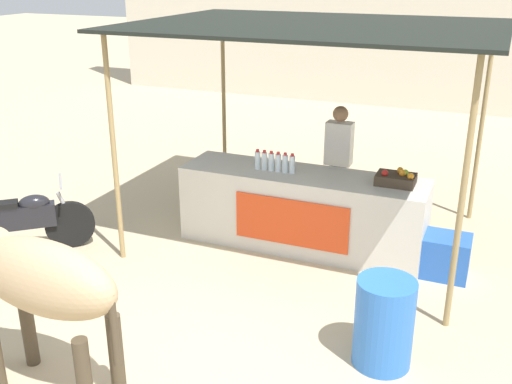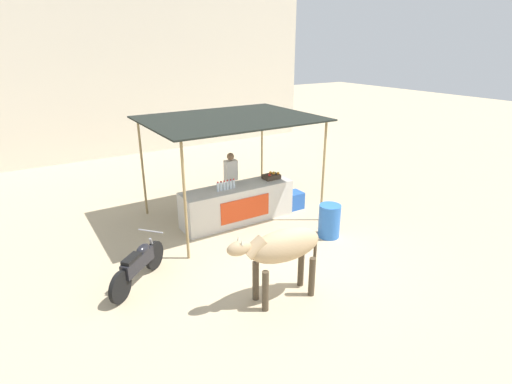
{
  "view_description": "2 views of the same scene",
  "coord_description": "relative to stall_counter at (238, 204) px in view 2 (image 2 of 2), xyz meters",
  "views": [
    {
      "loc": [
        2.11,
        -4.31,
        3.34
      ],
      "look_at": [
        -0.12,
        1.02,
        1.12
      ],
      "focal_mm": 42.0,
      "sensor_mm": 36.0,
      "label": 1
    },
    {
      "loc": [
        -4.74,
        -6.23,
        4.44
      ],
      "look_at": [
        -0.07,
        1.18,
        1.15
      ],
      "focal_mm": 28.0,
      "sensor_mm": 36.0,
      "label": 2
    }
  ],
  "objects": [
    {
      "name": "motorcycle_parked",
      "position": [
        -3.08,
        -1.52,
        -0.05
      ],
      "size": [
        1.41,
        1.25,
        0.9
      ],
      "color": "black",
      "rests_on": "ground"
    },
    {
      "name": "fruit_crate",
      "position": [
        1.1,
        0.05,
        0.55
      ],
      "size": [
        0.44,
        0.32,
        0.18
      ],
      "color": "#3F3326",
      "rests_on": "stall_counter"
    },
    {
      "name": "building_wall_far",
      "position": [
        0.0,
        8.43,
        2.68
      ],
      "size": [
        16.0,
        0.5,
        6.33
      ],
      "primitive_type": "cube",
      "color": "beige",
      "rests_on": "ground"
    },
    {
      "name": "vendor_behind_counter",
      "position": [
        0.23,
        0.75,
        0.37
      ],
      "size": [
        0.34,
        0.22,
        1.65
      ],
      "color": "#383842",
      "rests_on": "ground"
    },
    {
      "name": "stall_counter",
      "position": [
        0.0,
        0.0,
        0.0
      ],
      "size": [
        3.0,
        0.82,
        0.96
      ],
      "color": "beige",
      "rests_on": "ground"
    },
    {
      "name": "cooler_box",
      "position": [
        1.71,
        -0.1,
        -0.24
      ],
      "size": [
        0.6,
        0.44,
        0.48
      ],
      "primitive_type": "cube",
      "color": "blue",
      "rests_on": "ground"
    },
    {
      "name": "water_barrel",
      "position": [
        1.42,
        -1.97,
        -0.07
      ],
      "size": [
        0.52,
        0.52,
        0.82
      ],
      "primitive_type": "cylinder",
      "color": "blue",
      "rests_on": "ground"
    },
    {
      "name": "ground_plane",
      "position": [
        0.0,
        -2.2,
        -0.48
      ],
      "size": [
        60.0,
        60.0,
        0.0
      ],
      "primitive_type": "plane",
      "color": "tan"
    },
    {
      "name": "stall_awning",
      "position": [
        0.0,
        0.3,
        2.1
      ],
      "size": [
        4.2,
        3.2,
        2.69
      ],
      "color": "black",
      "rests_on": "ground"
    },
    {
      "name": "water_bottle_row",
      "position": [
        -0.35,
        -0.05,
        0.59
      ],
      "size": [
        0.52,
        0.07,
        0.25
      ],
      "color": "silver",
      "rests_on": "stall_counter"
    },
    {
      "name": "cow",
      "position": [
        -1.03,
        -3.4,
        0.55
      ],
      "size": [
        1.84,
        0.63,
        1.44
      ],
      "color": "tan",
      "rests_on": "ground"
    }
  ]
}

